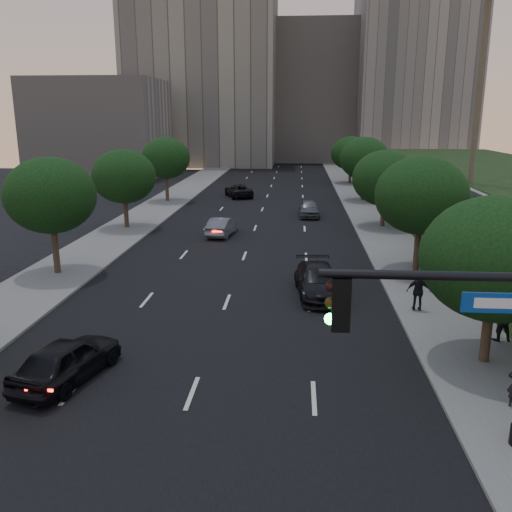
# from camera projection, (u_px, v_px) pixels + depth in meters

# --- Properties ---
(ground) EXTENTS (160.00, 160.00, 0.00)m
(ground) POSITION_uv_depth(u_px,v_px,m) (153.00, 497.00, 13.00)
(ground) COLOR black
(ground) RESTS_ON ground
(road_surface) EXTENTS (16.00, 140.00, 0.02)m
(road_surface) POSITION_uv_depth(u_px,v_px,m) (253.00, 233.00, 41.95)
(road_surface) COLOR black
(road_surface) RESTS_ON ground
(sidewalk_right) EXTENTS (4.50, 140.00, 0.15)m
(sidewalk_right) POSITION_uv_depth(u_px,v_px,m) (387.00, 235.00, 41.18)
(sidewalk_right) COLOR slate
(sidewalk_right) RESTS_ON ground
(sidewalk_left) EXTENTS (4.50, 140.00, 0.15)m
(sidewalk_left) POSITION_uv_depth(u_px,v_px,m) (124.00, 230.00, 42.68)
(sidewalk_left) COLOR slate
(sidewalk_left) RESTS_ON ground
(parapet_wall) EXTENTS (0.35, 90.00, 0.70)m
(parapet_wall) POSITION_uv_depth(u_px,v_px,m) (442.00, 182.00, 37.93)
(parapet_wall) COLOR slate
(parapet_wall) RESTS_ON embankment
(office_block_left) EXTENTS (26.00, 20.00, 32.00)m
(office_block_left) POSITION_uv_depth(u_px,v_px,m) (204.00, 75.00, 98.76)
(office_block_left) COLOR gray
(office_block_left) RESTS_ON ground
(office_block_mid) EXTENTS (22.00, 18.00, 26.00)m
(office_block_mid) POSITION_uv_depth(u_px,v_px,m) (312.00, 94.00, 107.70)
(office_block_mid) COLOR #A59E97
(office_block_mid) RESTS_ON ground
(office_block_right) EXTENTS (20.00, 22.00, 36.00)m
(office_block_right) POSITION_uv_depth(u_px,v_px,m) (412.00, 64.00, 99.34)
(office_block_right) COLOR gray
(office_block_right) RESTS_ON ground
(office_block_filler) EXTENTS (18.00, 16.00, 14.00)m
(office_block_filler) POSITION_uv_depth(u_px,v_px,m) (101.00, 128.00, 80.68)
(office_block_filler) COLOR #A59E97
(office_block_filler) RESTS_ON ground
(tree_right_a) EXTENTS (5.20, 5.20, 6.24)m
(tree_right_a) POSITION_uv_depth(u_px,v_px,m) (495.00, 259.00, 18.95)
(tree_right_a) COLOR #38281C
(tree_right_a) RESTS_ON ground
(tree_right_b) EXTENTS (5.20, 5.20, 6.74)m
(tree_right_b) POSITION_uv_depth(u_px,v_px,m) (421.00, 195.00, 30.41)
(tree_right_b) COLOR #38281C
(tree_right_b) RESTS_ON ground
(tree_right_c) EXTENTS (5.20, 5.20, 6.24)m
(tree_right_c) POSITION_uv_depth(u_px,v_px,m) (385.00, 178.00, 43.08)
(tree_right_c) COLOR #38281C
(tree_right_c) RESTS_ON ground
(tree_right_d) EXTENTS (5.20, 5.20, 6.74)m
(tree_right_d) POSITION_uv_depth(u_px,v_px,m) (364.00, 158.00, 56.46)
(tree_right_d) COLOR #38281C
(tree_right_d) RESTS_ON ground
(tree_right_e) EXTENTS (5.20, 5.20, 6.24)m
(tree_right_e) POSITION_uv_depth(u_px,v_px,m) (351.00, 153.00, 71.06)
(tree_right_e) COLOR #38281C
(tree_right_e) RESTS_ON ground
(tree_left_b) EXTENTS (5.00, 5.00, 6.71)m
(tree_left_b) POSITION_uv_depth(u_px,v_px,m) (50.00, 196.00, 29.97)
(tree_left_b) COLOR #38281C
(tree_left_b) RESTS_ON ground
(tree_left_c) EXTENTS (5.00, 5.00, 6.34)m
(tree_left_c) POSITION_uv_depth(u_px,v_px,m) (124.00, 177.00, 42.61)
(tree_left_c) COLOR #38281C
(tree_left_c) RESTS_ON ground
(tree_left_d) EXTENTS (5.00, 5.00, 6.71)m
(tree_left_d) POSITION_uv_depth(u_px,v_px,m) (166.00, 158.00, 56.02)
(tree_left_d) COLOR #38281C
(tree_left_d) RESTS_ON ground
(sedan_near_left) EXTENTS (2.88, 4.83, 1.54)m
(sedan_near_left) POSITION_uv_depth(u_px,v_px,m) (67.00, 359.00, 18.56)
(sedan_near_left) COLOR black
(sedan_near_left) RESTS_ON ground
(sedan_mid_left) EXTENTS (2.05, 4.46, 1.42)m
(sedan_mid_left) POSITION_uv_depth(u_px,v_px,m) (222.00, 226.00, 41.09)
(sedan_mid_left) COLOR slate
(sedan_mid_left) RESTS_ON ground
(sedan_far_left) EXTENTS (3.94, 5.63, 1.43)m
(sedan_far_left) POSITION_uv_depth(u_px,v_px,m) (239.00, 191.00, 60.45)
(sedan_far_left) COLOR black
(sedan_far_left) RESTS_ON ground
(sedan_near_right) EXTENTS (2.66, 5.45, 1.53)m
(sedan_near_right) POSITION_uv_depth(u_px,v_px,m) (318.00, 281.00, 27.34)
(sedan_near_right) COLOR black
(sedan_near_right) RESTS_ON ground
(sedan_far_right) EXTENTS (1.87, 4.54, 1.54)m
(sedan_far_right) POSITION_uv_depth(u_px,v_px,m) (309.00, 208.00, 48.80)
(sedan_far_right) COLOR #55565D
(sedan_far_right) RESTS_ON ground
(pedestrian_b) EXTENTS (0.99, 0.80, 1.93)m
(pedestrian_b) POSITION_uv_depth(u_px,v_px,m) (501.00, 317.00, 21.49)
(pedestrian_b) COLOR black
(pedestrian_b) RESTS_ON sidewalk_right
(pedestrian_c) EXTENTS (1.11, 0.54, 1.83)m
(pedestrian_c) POSITION_uv_depth(u_px,v_px,m) (418.00, 291.00, 24.82)
(pedestrian_c) COLOR black
(pedestrian_c) RESTS_ON sidewalk_right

